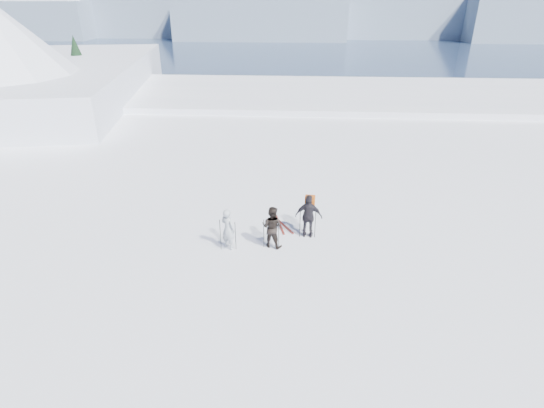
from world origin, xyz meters
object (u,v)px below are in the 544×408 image
at_px(skier_pack, 309,216).
at_px(skis_loose, 281,224).
at_px(skier_grey, 228,229).
at_px(skier_dark, 272,227).

height_order(skier_pack, skis_loose, skier_pack).
height_order(skier_grey, skier_dark, skier_dark).
distance_m(skier_dark, skier_pack, 1.61).
xyz_separation_m(skier_grey, skier_dark, (1.62, 0.25, 0.01)).
bearing_deg(skier_pack, skier_dark, 37.48).
distance_m(skier_grey, skis_loose, 2.83).
relative_size(skier_grey, skis_loose, 0.98).
bearing_deg(skier_grey, skier_pack, -127.18).
height_order(skier_dark, skis_loose, skier_dark).
bearing_deg(skier_dark, skis_loose, -81.35).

